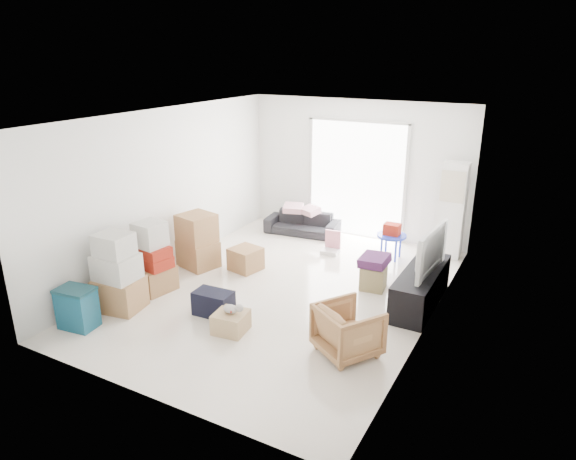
{
  "coord_description": "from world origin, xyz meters",
  "views": [
    {
      "loc": [
        3.54,
        -6.38,
        3.57
      ],
      "look_at": [
        -0.03,
        0.2,
        0.94
      ],
      "focal_mm": 32.0,
      "sensor_mm": 36.0,
      "label": 1
    }
  ],
  "objects_px": {
    "storage_bins": "(77,308)",
    "kids_table": "(392,234)",
    "sofa": "(302,220)",
    "television": "(423,266)",
    "wood_crate": "(231,322)",
    "armchair": "(348,328)",
    "ac_tower": "(452,211)",
    "ottoman": "(373,277)",
    "tv_console": "(421,287)"
  },
  "relations": [
    {
      "from": "ac_tower",
      "to": "wood_crate",
      "type": "height_order",
      "value": "ac_tower"
    },
    {
      "from": "television",
      "to": "kids_table",
      "type": "xyz_separation_m",
      "value": [
        -0.94,
        1.52,
        -0.15
      ]
    },
    {
      "from": "ac_tower",
      "to": "sofa",
      "type": "height_order",
      "value": "ac_tower"
    },
    {
      "from": "wood_crate",
      "to": "armchair",
      "type": "bearing_deg",
      "value": 9.28
    },
    {
      "from": "sofa",
      "to": "wood_crate",
      "type": "bearing_deg",
      "value": -83.76
    },
    {
      "from": "ottoman",
      "to": "ac_tower",
      "type": "bearing_deg",
      "value": 68.86
    },
    {
      "from": "tv_console",
      "to": "wood_crate",
      "type": "height_order",
      "value": "tv_console"
    },
    {
      "from": "tv_console",
      "to": "ottoman",
      "type": "relative_size",
      "value": 4.37
    },
    {
      "from": "storage_bins",
      "to": "wood_crate",
      "type": "relative_size",
      "value": 1.39
    },
    {
      "from": "wood_crate",
      "to": "kids_table",
      "type": "bearing_deg",
      "value": 72.84
    },
    {
      "from": "wood_crate",
      "to": "ottoman",
      "type": "bearing_deg",
      "value": 60.39
    },
    {
      "from": "armchair",
      "to": "kids_table",
      "type": "relative_size",
      "value": 1.08
    },
    {
      "from": "sofa",
      "to": "ottoman",
      "type": "relative_size",
      "value": 4.0
    },
    {
      "from": "wood_crate",
      "to": "television",
      "type": "bearing_deg",
      "value": 44.43
    },
    {
      "from": "armchair",
      "to": "ac_tower",
      "type": "bearing_deg",
      "value": -63.06
    },
    {
      "from": "ottoman",
      "to": "kids_table",
      "type": "bearing_deg",
      "value": 96.27
    },
    {
      "from": "ac_tower",
      "to": "sofa",
      "type": "xyz_separation_m",
      "value": [
        -2.89,
        -0.15,
        -0.58
      ]
    },
    {
      "from": "storage_bins",
      "to": "ottoman",
      "type": "bearing_deg",
      "value": 44.46
    },
    {
      "from": "storage_bins",
      "to": "kids_table",
      "type": "bearing_deg",
      "value": 55.99
    },
    {
      "from": "television",
      "to": "kids_table",
      "type": "height_order",
      "value": "television"
    },
    {
      "from": "ac_tower",
      "to": "wood_crate",
      "type": "relative_size",
      "value": 4.21
    },
    {
      "from": "sofa",
      "to": "wood_crate",
      "type": "distance_m",
      "value": 4.03
    },
    {
      "from": "ottoman",
      "to": "tv_console",
      "type": "bearing_deg",
      "value": -13.07
    },
    {
      "from": "television",
      "to": "ottoman",
      "type": "height_order",
      "value": "television"
    },
    {
      "from": "armchair",
      "to": "wood_crate",
      "type": "bearing_deg",
      "value": 42.17
    },
    {
      "from": "ac_tower",
      "to": "ottoman",
      "type": "height_order",
      "value": "ac_tower"
    },
    {
      "from": "television",
      "to": "wood_crate",
      "type": "distance_m",
      "value": 2.87
    },
    {
      "from": "storage_bins",
      "to": "tv_console",
      "type": "bearing_deg",
      "value": 36.34
    },
    {
      "from": "ac_tower",
      "to": "television",
      "type": "xyz_separation_m",
      "value": [
        0.05,
        -2.1,
        -0.25
      ]
    },
    {
      "from": "ac_tower",
      "to": "storage_bins",
      "type": "xyz_separation_m",
      "value": [
        -3.85,
        -4.97,
        -0.59
      ]
    },
    {
      "from": "kids_table",
      "to": "ac_tower",
      "type": "bearing_deg",
      "value": 32.91
    },
    {
      "from": "sofa",
      "to": "storage_bins",
      "type": "bearing_deg",
      "value": -108.27
    },
    {
      "from": "storage_bins",
      "to": "kids_table",
      "type": "height_order",
      "value": "kids_table"
    },
    {
      "from": "tv_console",
      "to": "ac_tower",
      "type": "bearing_deg",
      "value": 91.37
    },
    {
      "from": "tv_console",
      "to": "wood_crate",
      "type": "distance_m",
      "value": 2.83
    },
    {
      "from": "armchair",
      "to": "storage_bins",
      "type": "xyz_separation_m",
      "value": [
        -3.45,
        -1.15,
        -0.07
      ]
    },
    {
      "from": "ottoman",
      "to": "wood_crate",
      "type": "xyz_separation_m",
      "value": [
        -1.23,
        -2.16,
        -0.05
      ]
    },
    {
      "from": "storage_bins",
      "to": "kids_table",
      "type": "xyz_separation_m",
      "value": [
        2.96,
        4.39,
        0.18
      ]
    },
    {
      "from": "kids_table",
      "to": "television",
      "type": "bearing_deg",
      "value": -58.4
    },
    {
      "from": "armchair",
      "to": "wood_crate",
      "type": "distance_m",
      "value": 1.6
    },
    {
      "from": "ottoman",
      "to": "wood_crate",
      "type": "distance_m",
      "value": 2.49
    },
    {
      "from": "storage_bins",
      "to": "ottoman",
      "type": "height_order",
      "value": "storage_bins"
    },
    {
      "from": "sofa",
      "to": "ottoman",
      "type": "distance_m",
      "value": 2.78
    },
    {
      "from": "television",
      "to": "wood_crate",
      "type": "bearing_deg",
      "value": 139.04
    },
    {
      "from": "television",
      "to": "wood_crate",
      "type": "relative_size",
      "value": 2.73
    },
    {
      "from": "tv_console",
      "to": "television",
      "type": "xyz_separation_m",
      "value": [
        0.0,
        0.0,
        0.35
      ]
    },
    {
      "from": "sofa",
      "to": "ottoman",
      "type": "bearing_deg",
      "value": -46.33
    },
    {
      "from": "tv_console",
      "to": "wood_crate",
      "type": "relative_size",
      "value": 3.94
    },
    {
      "from": "tv_console",
      "to": "kids_table",
      "type": "distance_m",
      "value": 1.8
    },
    {
      "from": "sofa",
      "to": "storage_bins",
      "type": "relative_size",
      "value": 2.61
    }
  ]
}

